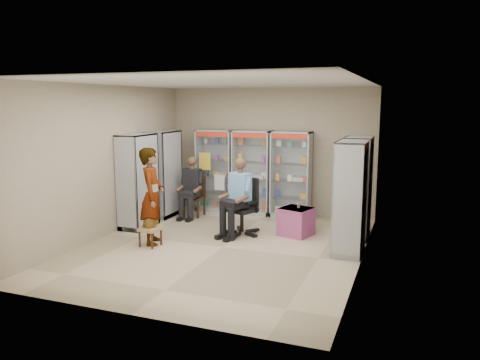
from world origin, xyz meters
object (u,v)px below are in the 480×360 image
(woven_stool_b, at_px, (150,237))
(cabinet_back_right, at_px, (291,175))
(cabinet_back_mid, at_px, (252,173))
(wooden_chair, at_px, (194,197))
(cabinet_right_far, at_px, (357,187))
(seated_shopkeeper, at_px, (241,199))
(standing_man, at_px, (152,196))
(cabinet_back_left, at_px, (216,171))
(woven_stool_a, at_px, (303,220))
(cabinet_left_far, at_px, (164,174))
(office_chair, at_px, (242,207))
(cabinet_left_near, at_px, (138,181))
(pink_trunk, at_px, (296,222))
(cabinet_right_near, at_px, (350,198))

(woven_stool_b, bearing_deg, cabinet_back_right, 58.85)
(cabinet_back_mid, bearing_deg, wooden_chair, -148.69)
(woven_stool_b, bearing_deg, cabinet_right_far, 29.58)
(seated_shopkeeper, xyz_separation_m, standing_man, (-1.38, -1.11, 0.18))
(cabinet_back_left, bearing_deg, woven_stool_a, -22.16)
(wooden_chair, bearing_deg, cabinet_left_far, -163.61)
(wooden_chair, height_order, office_chair, office_chair)
(cabinet_left_near, height_order, wooden_chair, cabinet_left_near)
(cabinet_left_far, bearing_deg, woven_stool_b, 23.12)
(cabinet_left_near, height_order, pink_trunk, cabinet_left_near)
(cabinet_back_left, xyz_separation_m, wooden_chair, (-0.25, -0.73, -0.53))
(wooden_chair, height_order, standing_man, standing_man)
(cabinet_left_near, height_order, office_chair, cabinet_left_near)
(cabinet_left_near, bearing_deg, cabinet_right_near, 87.43)
(woven_stool_b, bearing_deg, standing_man, 104.58)
(office_chair, distance_m, standing_man, 1.83)
(cabinet_back_mid, bearing_deg, pink_trunk, -45.65)
(cabinet_back_mid, height_order, pink_trunk, cabinet_back_mid)
(cabinet_back_right, xyz_separation_m, cabinet_left_far, (-2.83, -0.93, 0.00))
(cabinet_back_left, xyz_separation_m, cabinet_right_far, (3.53, -1.13, 0.00))
(cabinet_left_far, height_order, woven_stool_b, cabinet_left_far)
(cabinet_back_mid, xyz_separation_m, cabinet_left_far, (-1.88, -0.93, 0.00))
(seated_shopkeeper, xyz_separation_m, woven_stool_a, (1.09, 0.86, -0.53))
(cabinet_back_mid, height_order, woven_stool_a, cabinet_back_mid)
(cabinet_left_far, distance_m, pink_trunk, 3.44)
(cabinet_right_far, height_order, seated_shopkeeper, cabinet_right_far)
(wooden_chair, relative_size, standing_man, 0.51)
(seated_shopkeeper, bearing_deg, cabinet_back_mid, 124.91)
(woven_stool_a, bearing_deg, wooden_chair, 174.45)
(cabinet_right_far, distance_m, pink_trunk, 1.39)
(pink_trunk, bearing_deg, office_chair, -162.72)
(office_chair, relative_size, seated_shopkeeper, 0.79)
(cabinet_back_left, height_order, woven_stool_b, cabinet_back_left)
(cabinet_back_right, distance_m, seated_shopkeeper, 1.95)
(cabinet_right_near, relative_size, woven_stool_a, 4.77)
(cabinet_back_left, bearing_deg, pink_trunk, -31.64)
(woven_stool_a, height_order, standing_man, standing_man)
(cabinet_left_far, relative_size, seated_shopkeeper, 1.35)
(cabinet_back_mid, height_order, standing_man, cabinet_back_mid)
(cabinet_right_near, height_order, wooden_chair, cabinet_right_near)
(cabinet_left_near, bearing_deg, cabinet_back_right, 125.65)
(cabinet_back_right, height_order, office_chair, cabinet_back_right)
(cabinet_left_far, relative_size, wooden_chair, 2.13)
(seated_shopkeeper, xyz_separation_m, woven_stool_b, (-1.33, -1.28, -0.56))
(pink_trunk, bearing_deg, standing_man, -148.59)
(cabinet_back_left, relative_size, cabinet_left_near, 1.00)
(cabinet_left_far, distance_m, seated_shopkeeper, 2.46)
(cabinet_left_far, distance_m, standing_man, 2.21)
(cabinet_right_far, bearing_deg, cabinet_left_far, 87.43)
(cabinet_back_left, distance_m, cabinet_right_near, 4.18)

